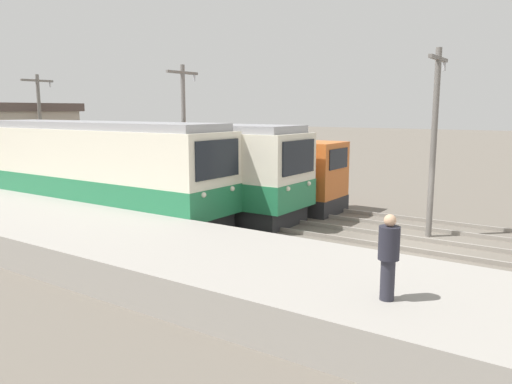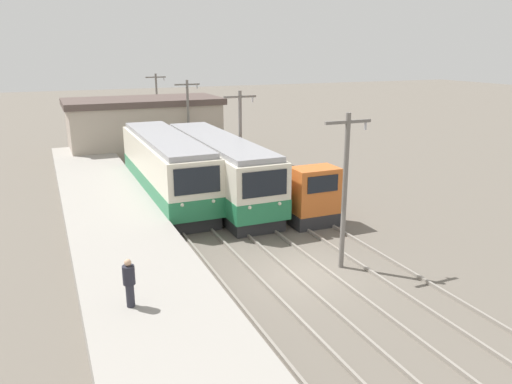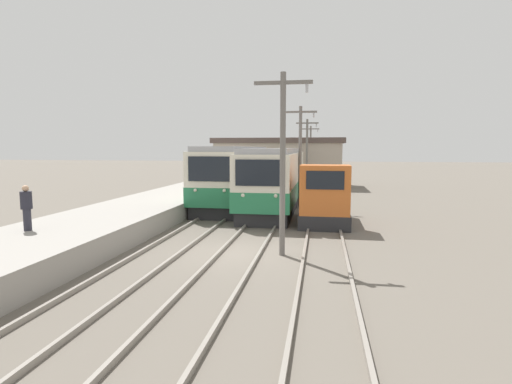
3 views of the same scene
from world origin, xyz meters
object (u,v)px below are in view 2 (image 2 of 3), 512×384
Objects in this scene: catenary_mast_mid at (240,140)px; catenary_mast_distant at (157,103)px; commuter_train_center at (218,171)px; shunting_locomotive at (301,195)px; commuter_train_left at (166,171)px; catenary_mast_near at (345,186)px; catenary_mast_far at (188,117)px; person_on_platform at (129,281)px.

catenary_mast_distant is at bearing 90.00° from catenary_mast_mid.
shunting_locomotive is (3.00, -4.71, -0.53)m from commuter_train_center.
commuter_train_center is 22.79m from catenary_mast_distant.
commuter_train_left is 2.01× the size of catenary_mast_distant.
catenary_mast_distant is at bearing 90.00° from catenary_mast_near.
commuter_train_center is 5.61m from shunting_locomotive.
commuter_train_left is 2.01× the size of catenary_mast_far.
commuter_train_center is 2.12× the size of catenary_mast_near.
catenary_mast_mid is 22.44m from catenary_mast_distant.
catenary_mast_distant is at bearing 78.68° from commuter_train_left.
catenary_mast_distant is (0.00, 33.67, 0.00)m from catenary_mast_near.
commuter_train_center is 2.12× the size of catenary_mast_far.
catenary_mast_far is 3.99× the size of person_on_platform.
catenary_mast_distant is 36.37m from person_on_platform.
commuter_train_left is 13.00m from catenary_mast_near.
person_on_platform is at bearing -103.95° from catenary_mast_distant.
shunting_locomotive is at bearing 76.64° from catenary_mast_near.
person_on_platform is at bearing -107.94° from commuter_train_left.
catenary_mast_near and catenary_mast_mid have the same top height.
commuter_train_left is 4.72m from catenary_mast_mid.
catenary_mast_near is 3.99× the size of person_on_platform.
shunting_locomotive is 0.76× the size of catenary_mast_far.
catenary_mast_far is (0.00, 11.22, 0.00)m from catenary_mast_mid.
catenary_mast_far is (1.51, 11.45, 1.74)m from commuter_train_center.
shunting_locomotive is 16.39m from catenary_mast_far.
person_on_platform is (-8.76, -24.04, -1.70)m from catenary_mast_far.
person_on_platform is at bearing -110.02° from catenary_mast_far.
person_on_platform is (-8.76, -35.26, -1.70)m from catenary_mast_distant.
commuter_train_left is 0.95× the size of commuter_train_center.
commuter_train_center is at bearing -97.50° from catenary_mast_far.
shunting_locomotive is at bearing -57.50° from commuter_train_center.
catenary_mast_near is 1.00× the size of catenary_mast_mid.
catenary_mast_near is 1.00× the size of catenary_mast_distant.
commuter_train_left reaches higher than commuter_train_center.
catenary_mast_far is (-1.49, 16.16, 2.28)m from shunting_locomotive.
catenary_mast_mid is 1.00× the size of catenary_mast_far.
catenary_mast_mid is 3.99× the size of person_on_platform.
shunting_locomotive is at bearing -45.34° from commuter_train_left.
commuter_train_center is at bearing 122.50° from shunting_locomotive.
catenary_mast_far is at bearing 90.00° from catenary_mast_near.
catenary_mast_mid is (-1.49, 4.94, 2.28)m from shunting_locomotive.
shunting_locomotive is at bearing -73.20° from catenary_mast_mid.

